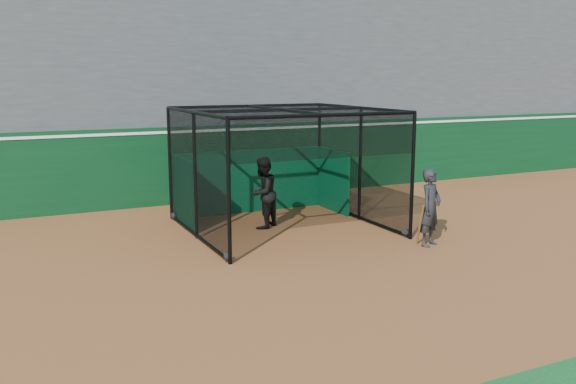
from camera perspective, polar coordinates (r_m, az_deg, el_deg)
name	(u,v)px	position (r m, az deg, el deg)	size (l,w,h in m)	color
ground	(314,276)	(12.80, 2.42, -7.81)	(120.00, 120.00, 0.00)	brown
outfield_wall	(192,163)	(20.23, -8.96, 2.69)	(50.00, 0.50, 2.50)	#093518
grandstand	(160,66)	(23.68, -11.90, 11.48)	(50.00, 7.85, 8.95)	#4C4C4F
batting_cage	(283,170)	(16.37, -0.50, 2.06)	(4.97, 4.97, 3.21)	black
batter	(263,193)	(16.54, -2.38, -0.07)	(0.95, 0.74, 1.95)	black
on_deck_player	(430,208)	(15.18, 13.19, -1.44)	(0.82, 0.70, 1.89)	black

